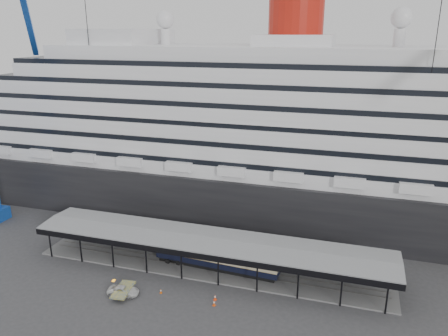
% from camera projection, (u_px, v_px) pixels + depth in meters
% --- Properties ---
extents(ground, '(200.00, 200.00, 0.00)m').
position_uv_depth(ground, '(198.00, 285.00, 63.94)').
color(ground, '#363639').
rests_on(ground, ground).
extents(cruise_ship, '(130.00, 30.00, 43.90)m').
position_uv_depth(cruise_ship, '(252.00, 120.00, 87.56)').
color(cruise_ship, black).
rests_on(cruise_ship, ground).
extents(platform_canopy, '(56.00, 9.18, 5.30)m').
position_uv_depth(platform_canopy, '(209.00, 255.00, 67.79)').
color(platform_canopy, slate).
rests_on(platform_canopy, ground).
extents(port_truck, '(4.62, 2.54, 1.23)m').
position_uv_depth(port_truck, '(123.00, 291.00, 61.45)').
color(port_truck, silver).
rests_on(port_truck, ground).
extents(pullman_carriage, '(19.94, 3.77, 19.46)m').
position_uv_depth(pullman_carriage, '(216.00, 256.00, 67.42)').
color(pullman_carriage, black).
rests_on(pullman_carriage, ground).
extents(traffic_cone_left, '(0.43, 0.43, 0.67)m').
position_uv_depth(traffic_cone_left, '(161.00, 291.00, 61.88)').
color(traffic_cone_left, '#CE530B').
rests_on(traffic_cone_left, ground).
extents(traffic_cone_mid, '(0.54, 0.54, 0.83)m').
position_uv_depth(traffic_cone_mid, '(214.00, 303.00, 59.04)').
color(traffic_cone_mid, '#E2480C').
rests_on(traffic_cone_mid, ground).
extents(traffic_cone_right, '(0.56, 0.56, 0.82)m').
position_uv_depth(traffic_cone_right, '(215.00, 297.00, 60.31)').
color(traffic_cone_right, '#F53B0D').
rests_on(traffic_cone_right, ground).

